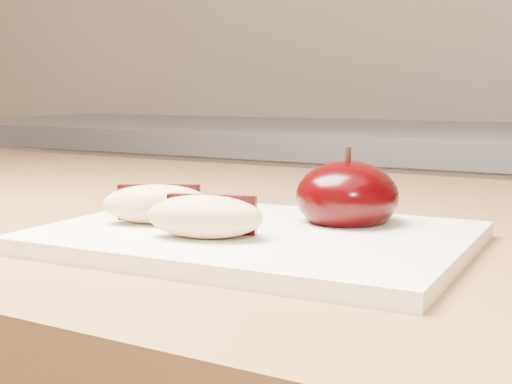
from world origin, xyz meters
The scene contains 4 objects.
cutting_board centered at (-0.01, 0.37, 0.91)m, with size 0.27×0.20×0.01m, color white.
apple_half centered at (0.03, 0.42, 0.93)m, with size 0.07×0.07×0.06m.
apple_wedge_a centered at (-0.08, 0.35, 0.92)m, with size 0.08×0.07×0.03m.
apple_wedge_b centered at (-0.03, 0.33, 0.92)m, with size 0.08×0.06×0.03m.
Camera 1 is at (0.22, -0.03, 1.00)m, focal length 50.00 mm.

